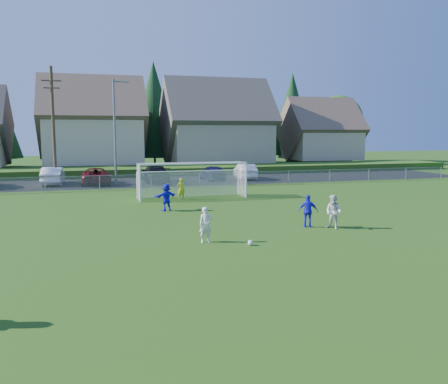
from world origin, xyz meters
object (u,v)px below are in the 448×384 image
(player_white_b, at_px, (334,212))
(car_d, at_px, (155,174))
(soccer_goal, at_px, (191,175))
(player_blue_b, at_px, (166,197))
(soccer_ball, at_px, (250,243))
(car_e, at_px, (213,173))
(car_f, at_px, (245,172))
(car_c, at_px, (96,176))
(player_blue_a, at_px, (308,211))
(goalkeeper, at_px, (181,189))
(player_white_a, at_px, (206,225))
(car_b, at_px, (53,176))

(player_white_b, distance_m, car_d, 23.76)
(soccer_goal, bearing_deg, player_blue_b, -117.81)
(soccer_ball, bearing_deg, soccer_goal, 87.24)
(car_e, relative_size, car_f, 0.92)
(player_white_b, distance_m, car_c, 25.23)
(player_blue_a, bearing_deg, soccer_ball, 62.85)
(car_f, relative_size, soccer_goal, 0.61)
(car_d, relative_size, soccer_goal, 0.71)
(soccer_ball, distance_m, goalkeeper, 13.68)
(goalkeeper, relative_size, car_e, 0.35)
(soccer_ball, height_order, player_white_b, player_white_b)
(car_c, bearing_deg, player_white_b, 114.45)
(player_blue_b, distance_m, car_d, 15.93)
(player_white_a, bearing_deg, car_f, 67.81)
(soccer_goal, bearing_deg, player_white_a, -99.89)
(car_e, distance_m, soccer_goal, 12.24)
(car_e, bearing_deg, car_d, 0.16)
(car_e, bearing_deg, player_white_b, 85.81)
(soccer_ball, xyz_separation_m, player_blue_b, (-1.88, 9.36, 0.69))
(player_blue_b, distance_m, car_c, 16.07)
(goalkeeper, bearing_deg, car_b, -49.35)
(player_blue_a, xyz_separation_m, player_blue_b, (-5.77, 6.65, 0.01))
(player_white_b, height_order, player_blue_b, player_white_b)
(player_blue_a, xyz_separation_m, goalkeeper, (-4.05, 10.96, -0.06))
(player_white_b, relative_size, car_c, 0.31)
(car_f, bearing_deg, car_e, 5.46)
(car_b, bearing_deg, car_d, 179.44)
(car_d, bearing_deg, car_b, -3.27)
(car_d, relative_size, car_e, 1.27)
(car_f, bearing_deg, player_blue_a, 86.24)
(car_d, height_order, soccer_goal, soccer_goal)
(car_c, relative_size, soccer_goal, 0.70)
(car_e, bearing_deg, goalkeeper, 62.28)
(car_f, bearing_deg, player_white_a, 75.16)
(car_e, bearing_deg, soccer_goal, 64.80)
(car_b, height_order, soccer_goal, soccer_goal)
(player_white_b, distance_m, car_b, 27.44)
(goalkeeper, bearing_deg, player_blue_a, 114.29)
(player_blue_a, height_order, car_c, player_blue_a)
(car_c, height_order, car_f, car_f)
(car_b, bearing_deg, player_blue_a, 121.80)
(soccer_ball, bearing_deg, goalkeeper, 90.63)
(player_blue_b, bearing_deg, soccer_ball, 75.47)
(player_white_a, relative_size, goalkeeper, 1.02)
(player_white_b, xyz_separation_m, soccer_goal, (-4.19, 12.20, 0.81))
(car_f, bearing_deg, car_b, 6.86)
(car_b, distance_m, car_d, 8.78)
(player_white_b, bearing_deg, player_blue_b, -167.66)
(player_white_a, xyz_separation_m, player_blue_a, (5.51, 1.66, 0.05))
(car_d, bearing_deg, player_blue_a, 100.18)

